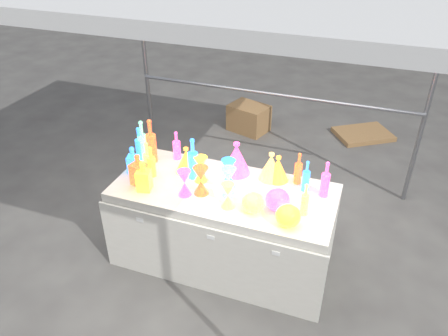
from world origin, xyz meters
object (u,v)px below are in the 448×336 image
(bottle_0, at_px, (142,145))
(globe_0, at_px, (288,217))
(decanter_0, at_px, (144,176))
(lampshade_0, at_px, (186,160))
(hourglass_0, at_px, (201,181))
(cardboard_box_closed, at_px, (249,118))
(display_table, at_px, (224,226))

(bottle_0, relative_size, globe_0, 1.50)
(decanter_0, bearing_deg, lampshade_0, 47.89)
(decanter_0, relative_size, hourglass_0, 1.10)
(hourglass_0, relative_size, globe_0, 1.32)
(bottle_0, xyz_separation_m, hourglass_0, (0.70, -0.32, -0.02))
(hourglass_0, xyz_separation_m, lampshade_0, (-0.24, 0.26, -0.01))
(hourglass_0, bearing_deg, cardboard_box_closed, 98.65)
(display_table, bearing_deg, globe_0, -23.99)
(display_table, distance_m, lampshade_0, 0.65)
(bottle_0, xyz_separation_m, globe_0, (1.44, -0.47, -0.06))
(lampshade_0, bearing_deg, cardboard_box_closed, 95.77)
(display_table, xyz_separation_m, globe_0, (0.59, -0.26, 0.45))
(decanter_0, xyz_separation_m, hourglass_0, (0.45, 0.11, -0.01))
(hourglass_0, bearing_deg, bottle_0, 155.35)
(bottle_0, height_order, globe_0, bottle_0)
(cardboard_box_closed, bearing_deg, lampshade_0, -68.74)
(display_table, height_order, cardboard_box_closed, display_table)
(cardboard_box_closed, height_order, globe_0, globe_0)
(bottle_0, height_order, hourglass_0, bottle_0)
(bottle_0, bearing_deg, decanter_0, -59.45)
(bottle_0, bearing_deg, lampshade_0, -7.51)
(display_table, bearing_deg, bottle_0, 165.91)
(display_table, distance_m, cardboard_box_closed, 2.54)
(bottle_0, distance_m, lampshade_0, 0.46)
(decanter_0, xyz_separation_m, lampshade_0, (0.20, 0.37, -0.02))
(hourglass_0, bearing_deg, decanter_0, -166.46)
(bottle_0, distance_m, globe_0, 1.51)
(globe_0, bearing_deg, cardboard_box_closed, 112.41)
(globe_0, relative_size, lampshade_0, 0.80)
(cardboard_box_closed, bearing_deg, bottle_0, -80.19)
(decanter_0, bearing_deg, hourglass_0, 0.50)
(cardboard_box_closed, height_order, lampshade_0, lampshade_0)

